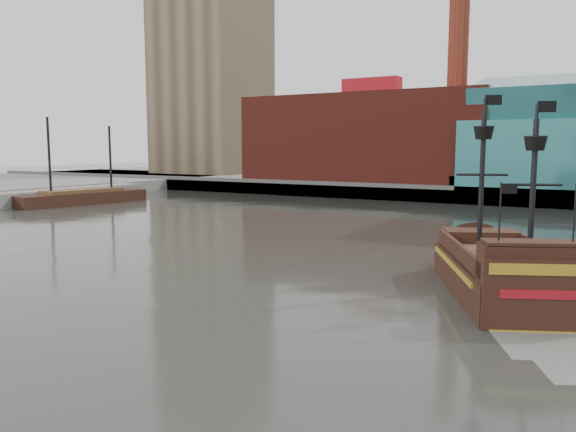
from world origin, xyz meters
The scene contains 7 objects.
ground centered at (0.00, 0.00, 0.00)m, with size 400.00×400.00×0.00m, color #272A25.
promenade_far centered at (0.00, 92.00, 1.00)m, with size 220.00×60.00×2.00m, color slate.
seawall centered at (0.00, 62.50, 1.30)m, with size 220.00×1.00×2.60m, color #4C4C49.
pier centered at (-58.00, 30.00, 1.00)m, with size 6.00×40.00×2.00m, color slate.
skyline centered at (5.21, 84.56, 24.55)m, with size 149.00×45.00×62.00m.
pirate_ship centered at (9.63, 11.78, 1.09)m, with size 11.05×16.64×12.06m.
docked_vessel centered at (-51.81, 35.00, 0.82)m, with size 7.61×19.44×12.91m.
Camera 1 is at (14.52, -20.62, 8.32)m, focal length 35.00 mm.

